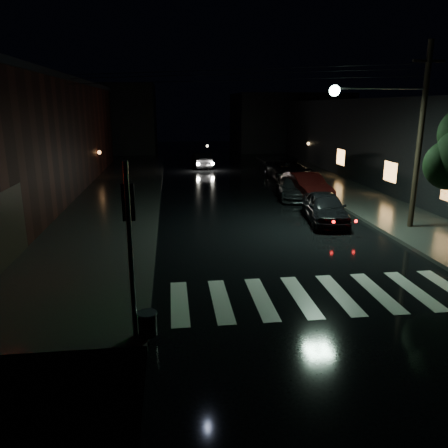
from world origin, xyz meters
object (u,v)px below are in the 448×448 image
object	(u,v)px
parked_car_a	(325,208)
parked_car_d	(289,170)
oncoming_car	(201,160)
parked_car_b	(306,186)
parked_car_c	(293,188)

from	to	relation	value
parked_car_a	parked_car_d	size ratio (longest dim) A/B	0.76
parked_car_d	oncoming_car	world-z (taller)	parked_car_d
parked_car_d	oncoming_car	xyz separation A→B (m)	(-6.10, 7.95, -0.10)
parked_car_a	parked_car_d	distance (m)	12.53
parked_car_b	oncoming_car	xyz separation A→B (m)	(-5.24, 14.99, -0.11)
parked_car_a	parked_car_c	bearing A→B (deg)	97.02
parked_car_b	parked_car_a	bearing A→B (deg)	-103.07
oncoming_car	parked_car_d	bearing A→B (deg)	123.35
parked_car_c	oncoming_car	xyz separation A→B (m)	(-4.56, 14.57, 0.06)
parked_car_a	parked_car_b	size ratio (longest dim) A/B	0.89
parked_car_a	parked_car_d	xyz separation A→B (m)	(1.58, 12.43, 0.06)
parked_car_c	oncoming_car	world-z (taller)	oncoming_car
parked_car_a	oncoming_car	size ratio (longest dim) A/B	1.03
parked_car_a	parked_car_b	distance (m)	5.43
parked_car_a	parked_car_d	bearing A→B (deg)	90.16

